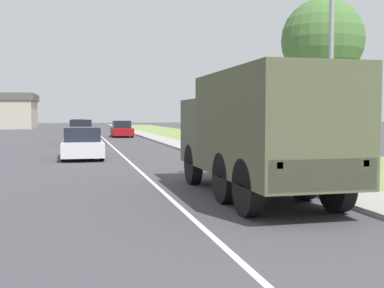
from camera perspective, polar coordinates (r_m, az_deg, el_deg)
ground_plane at (r=40.60m, az=-10.25°, el=0.48°), size 180.00×180.00×0.00m
lane_centre_stripe at (r=40.60m, az=-10.25°, el=0.48°), size 0.12×120.00×0.00m
sidewalk_right at (r=41.09m, az=-3.98°, el=0.64°), size 1.80×120.00×0.12m
grass_strip_right at (r=42.04m, az=1.95°, el=0.64°), size 7.00×120.00×0.02m
military_truck at (r=12.13m, az=7.72°, el=1.73°), size 2.31×7.14×3.09m
car_nearest_ahead at (r=23.75m, az=-12.87°, el=-0.01°), size 1.90×4.77×1.48m
car_second_ahead at (r=35.21m, az=-13.06°, el=1.25°), size 1.70×4.27×1.74m
car_third_ahead at (r=46.05m, az=-8.32°, el=1.71°), size 1.83×4.67×1.54m
car_fourth_ahead at (r=61.02m, az=-13.25°, el=2.08°), size 1.91×4.52×1.56m
pickup_truck at (r=21.22m, az=14.33°, el=0.07°), size 2.07×5.22×1.80m
lamp_post at (r=14.29m, az=15.48°, el=12.90°), size 1.69×0.24×7.31m
tree_mid_right at (r=21.81m, az=15.20°, el=11.74°), size 3.53×3.53×7.03m
utility_box at (r=16.87m, az=16.63°, el=-2.49°), size 0.55×0.45×0.70m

